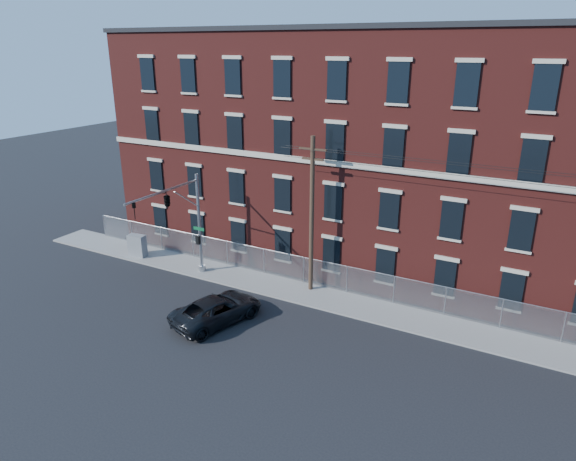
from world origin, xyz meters
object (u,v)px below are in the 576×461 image
at_px(pickup_truck, 217,309).
at_px(utility_cabinet, 137,246).
at_px(traffic_signal_mast, 175,208).
at_px(utility_pole_near, 312,213).

relative_size(pickup_truck, utility_cabinet, 3.35).
distance_m(traffic_signal_mast, utility_cabinet, 7.74).
bearing_deg(traffic_signal_mast, pickup_truck, -28.84).
distance_m(traffic_signal_mast, pickup_truck, 7.37).
height_order(traffic_signal_mast, utility_cabinet, traffic_signal_mast).
height_order(traffic_signal_mast, utility_pole_near, utility_pole_near).
height_order(utility_pole_near, utility_cabinet, utility_pole_near).
relative_size(utility_pole_near, utility_cabinet, 6.04).
height_order(pickup_truck, utility_cabinet, utility_cabinet).
xyz_separation_m(utility_pole_near, pickup_truck, (-2.97, -6.19, -4.57)).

